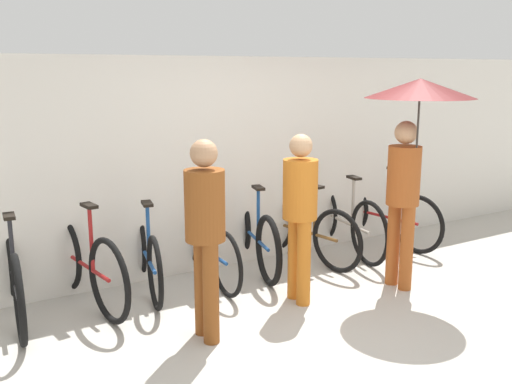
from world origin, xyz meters
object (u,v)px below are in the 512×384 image
parked_bicycle_3 (204,247)px  parked_bicycle_6 (344,220)px  pedestrian_center (300,206)px  parked_bicycle_7 (380,214)px  parked_bicycle_0 (14,276)px  pedestrian_leading (205,225)px  pedestrian_trailing (414,126)px  parked_bicycle_5 (302,229)px  parked_bicycle_2 (147,254)px  parked_bicycle_1 (85,264)px  parked_bicycle_4 (253,235)px

parked_bicycle_3 → parked_bicycle_6: (1.84, -0.01, 0.04)m
parked_bicycle_6 → pedestrian_center: 1.73m
parked_bicycle_7 → parked_bicycle_3: bearing=80.9°
parked_bicycle_0 → pedestrian_center: bearing=-107.9°
parked_bicycle_0 → parked_bicycle_7: (4.30, 0.04, -0.02)m
parked_bicycle_0 → parked_bicycle_3: 1.84m
pedestrian_leading → pedestrian_trailing: bearing=-178.7°
parked_bicycle_5 → pedestrian_center: pedestrian_center is taller
parked_bicycle_3 → parked_bicycle_2: bearing=89.2°
parked_bicycle_1 → parked_bicycle_2: size_ratio=1.07×
parked_bicycle_6 → pedestrian_trailing: 1.80m
parked_bicycle_5 → parked_bicycle_7: bearing=-97.8°
parked_bicycle_1 → parked_bicycle_4: bearing=-96.3°
parked_bicycle_0 → pedestrian_trailing: size_ratio=0.88×
parked_bicycle_1 → parked_bicycle_4: size_ratio=1.01×
parked_bicycle_1 → parked_bicycle_7: size_ratio=0.98×
parked_bicycle_1 → parked_bicycle_7: (3.68, 0.06, -0.02)m
parked_bicycle_1 → pedestrian_center: size_ratio=1.10×
parked_bicycle_5 → pedestrian_trailing: (0.37, -1.25, 1.27)m
parked_bicycle_0 → parked_bicycle_1: 0.61m
parked_bicycle_2 → parked_bicycle_4: (1.23, 0.01, 0.01)m
parked_bicycle_7 → parked_bicycle_4: bearing=79.8°
parked_bicycle_5 → pedestrian_trailing: bearing=-173.7°
parked_bicycle_2 → parked_bicycle_3: (0.61, -0.03, -0.01)m
parked_bicycle_1 → parked_bicycle_4: parked_bicycle_4 is taller
parked_bicycle_6 → parked_bicycle_7: 0.61m
parked_bicycle_6 → pedestrian_trailing: (-0.25, -1.27, 1.24)m
parked_bicycle_4 → pedestrian_trailing: 2.07m
parked_bicycle_7 → pedestrian_center: (-1.94, -1.00, 0.55)m
parked_bicycle_0 → pedestrian_leading: pedestrian_leading is taller
parked_bicycle_1 → pedestrian_leading: bearing=-159.3°
parked_bicycle_0 → parked_bicycle_2: parked_bicycle_2 is taller
pedestrian_center → pedestrian_trailing: (1.08, -0.30, 0.71)m
parked_bicycle_5 → pedestrian_trailing: size_ratio=0.83×
pedestrian_trailing → pedestrian_leading: bearing=-3.3°
parked_bicycle_4 → parked_bicycle_5: (0.61, -0.07, -0.01)m
parked_bicycle_7 → parked_bicycle_6: bearing=83.3°
parked_bicycle_1 → parked_bicycle_2: bearing=-93.1°
parked_bicycle_3 → parked_bicycle_4: 0.62m
parked_bicycle_6 → pedestrian_center: bearing=134.8°
parked_bicycle_7 → pedestrian_trailing: (-0.86, -1.31, 1.26)m
pedestrian_leading → parked_bicycle_5: bearing=-143.4°
parked_bicycle_5 → pedestrian_leading: pedestrian_leading is taller
pedestrian_leading → pedestrian_trailing: 2.27m
parked_bicycle_0 → pedestrian_trailing: (3.44, -1.26, 1.24)m
parked_bicycle_0 → pedestrian_trailing: 3.87m
parked_bicycle_7 → pedestrian_leading: 3.32m
parked_bicycle_0 → parked_bicycle_2: size_ratio=1.11×
parked_bicycle_3 → parked_bicycle_5: (1.23, -0.02, 0.01)m
parked_bicycle_1 → parked_bicycle_7: bearing=-97.7°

